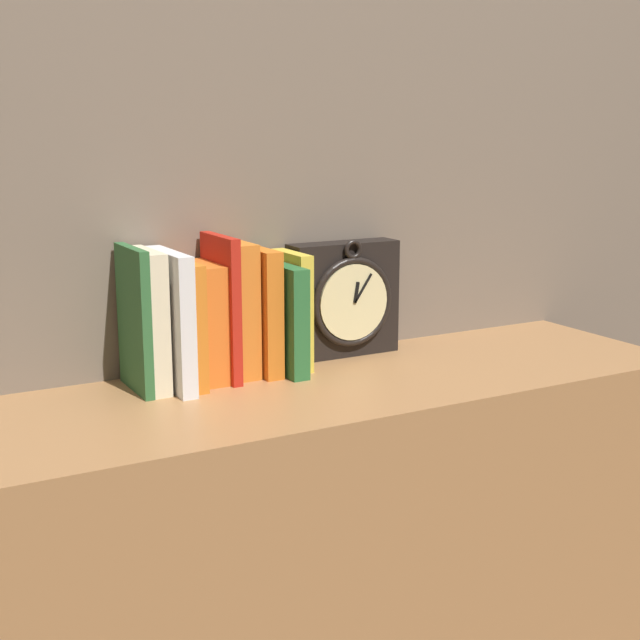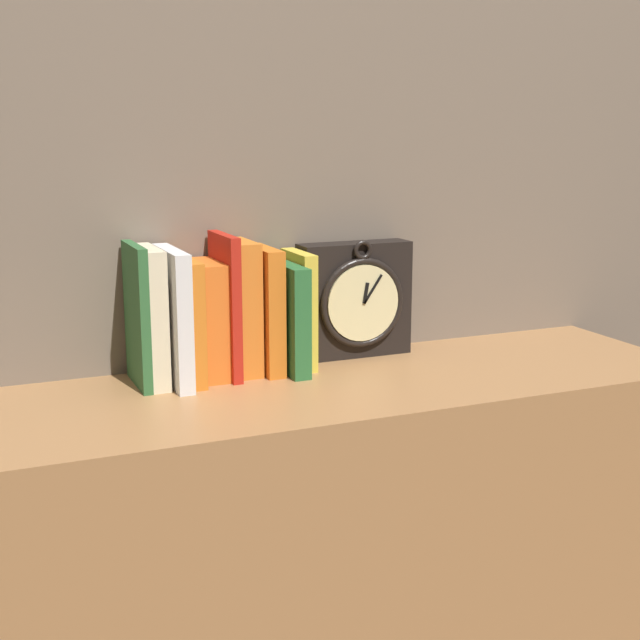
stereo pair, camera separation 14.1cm
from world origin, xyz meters
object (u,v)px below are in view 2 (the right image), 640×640
(clock, at_px, (355,300))
(book_slot9_yellow, at_px, (299,309))
(book_slot8_green, at_px, (287,317))
(book_slot5_red, at_px, (225,306))
(book_slot6_orange, at_px, (241,307))
(book_slot7_orange, at_px, (265,310))
(book_slot2_white, at_px, (173,317))
(book_slot3_orange, at_px, (188,320))
(book_slot0_green, at_px, (137,316))
(book_slot4_orange, at_px, (208,319))
(book_slot1_cream, at_px, (151,316))

(clock, bearing_deg, book_slot9_yellow, -168.79)
(book_slot8_green, bearing_deg, book_slot5_red, 174.53)
(clock, bearing_deg, book_slot5_red, -172.87)
(book_slot6_orange, distance_m, book_slot7_orange, 0.04)
(clock, height_order, book_slot6_orange, book_slot6_orange)
(clock, relative_size, book_slot9_yellow, 1.07)
(book_slot2_white, bearing_deg, book_slot3_orange, 17.66)
(book_slot0_green, bearing_deg, book_slot7_orange, 0.53)
(book_slot7_orange, bearing_deg, book_slot2_white, -174.63)
(book_slot3_orange, relative_size, book_slot4_orange, 1.04)
(book_slot6_orange, xyz_separation_m, book_slot7_orange, (0.04, -0.01, -0.01))
(book_slot3_orange, distance_m, book_slot7_orange, 0.13)
(book_slot5_red, xyz_separation_m, book_slot7_orange, (0.07, 0.00, -0.01))
(book_slot0_green, height_order, book_slot6_orange, book_slot0_green)
(book_slot0_green, height_order, book_slot9_yellow, book_slot0_green)
(book_slot5_red, distance_m, book_slot8_green, 0.11)
(book_slot4_orange, bearing_deg, book_slot2_white, -163.48)
(book_slot8_green, bearing_deg, book_slot1_cream, 177.39)
(clock, relative_size, book_slot2_white, 0.98)
(book_slot8_green, bearing_deg, book_slot2_white, -178.99)
(book_slot8_green, bearing_deg, book_slot6_orange, 165.43)
(book_slot2_white, height_order, book_slot6_orange, book_slot6_orange)
(book_slot1_cream, height_order, book_slot4_orange, book_slot1_cream)
(book_slot2_white, bearing_deg, book_slot8_green, 1.01)
(book_slot1_cream, distance_m, book_slot3_orange, 0.06)
(book_slot7_orange, relative_size, book_slot9_yellow, 1.06)
(book_slot3_orange, height_order, book_slot7_orange, book_slot7_orange)
(book_slot2_white, bearing_deg, clock, 7.47)
(book_slot2_white, distance_m, book_slot3_orange, 0.03)
(book_slot8_green, bearing_deg, book_slot7_orange, 161.95)
(book_slot4_orange, bearing_deg, clock, 5.36)
(book_slot2_white, bearing_deg, book_slot0_green, 166.68)
(book_slot1_cream, relative_size, book_slot8_green, 1.21)
(book_slot0_green, distance_m, book_slot5_red, 0.15)
(book_slot2_white, bearing_deg, book_slot1_cream, 157.08)
(clock, height_order, book_slot2_white, book_slot2_white)
(clock, bearing_deg, book_slot1_cream, -175.27)
(book_slot3_orange, distance_m, book_slot4_orange, 0.04)
(book_slot0_green, distance_m, book_slot1_cream, 0.02)
(book_slot1_cream, relative_size, book_slot4_orange, 1.15)
(book_slot6_orange, bearing_deg, book_slot4_orange, -176.04)
(book_slot1_cream, height_order, book_slot8_green, book_slot1_cream)
(book_slot7_orange, distance_m, book_slot9_yellow, 0.07)
(book_slot5_red, bearing_deg, book_slot1_cream, 179.81)
(book_slot6_orange, bearing_deg, book_slot0_green, -176.86)
(book_slot1_cream, xyz_separation_m, book_slot8_green, (0.23, -0.01, -0.02))
(book_slot5_red, relative_size, book_slot6_orange, 1.06)
(book_slot7_orange, height_order, book_slot9_yellow, book_slot7_orange)
(book_slot4_orange, bearing_deg, book_slot7_orange, -2.16)
(book_slot3_orange, xyz_separation_m, book_slot8_green, (0.17, -0.00, -0.01))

